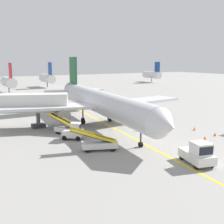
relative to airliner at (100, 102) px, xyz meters
name	(u,v)px	position (x,y,z in m)	size (l,w,h in m)	color
ground_plane	(149,151)	(-1.42, -13.44, -3.42)	(300.00, 300.00, 0.00)	gray
taxi_line_yellow	(132,138)	(-0.06, -8.44, -3.41)	(0.30, 80.00, 0.01)	yellow
airliner	(100,102)	(0.00, 0.00, 0.00)	(28.41, 35.33, 10.10)	silver
jet_bridge	(14,103)	(-11.28, 4.36, 0.12)	(12.84, 7.47, 4.85)	silver
pushback_tug	(198,154)	(-0.02, -18.87, -2.42)	(2.77, 3.97, 2.20)	silver
baggage_tug_near_wing	(74,132)	(-6.57, -5.31, -2.49)	(2.68, 2.53, 2.10)	silver
belt_loader_forward_hold	(99,143)	(-5.95, -10.52, -2.64)	(5.11, 3.01, 2.59)	silver
belt_loader_aft_hold	(68,128)	(-6.18, -2.60, -2.64)	(3.50, 4.99, 2.59)	silver
ground_crew_marshaller	(147,123)	(4.06, -6.10, -2.51)	(0.36, 0.24, 1.70)	#26262D
safety_cone_nose_left	(205,138)	(7.08, -13.58, -3.20)	(0.36, 0.36, 0.44)	orange
safety_cone_nose_right	(215,134)	(9.52, -13.10, -3.20)	(0.36, 0.36, 0.44)	orange
safety_cone_wingtip_left	(68,126)	(-4.86, 0.86, -3.20)	(0.36, 0.36, 0.44)	orange
safety_cone_wingtip_right	(194,129)	(9.52, -9.66, -3.20)	(0.36, 0.36, 0.44)	orange
safety_cone_tail_area	(85,122)	(-1.42, 2.25, -3.20)	(0.36, 0.36, 0.44)	orange
distant_aircraft_mid_left	(9,82)	(-2.92, 50.80, -0.20)	(3.00, 10.10, 8.80)	silver
distant_aircraft_mid_right	(47,78)	(12.44, 61.94, -0.20)	(3.00, 10.10, 8.80)	silver
distant_aircraft_far_right	(152,75)	(59.70, 61.52, -0.20)	(3.00, 10.10, 8.80)	silver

